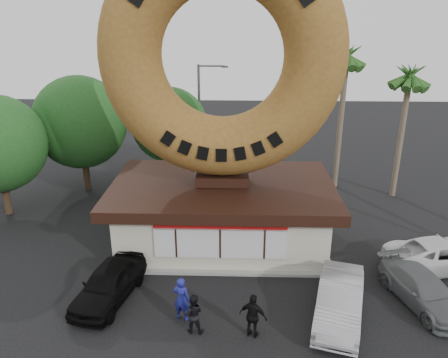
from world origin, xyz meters
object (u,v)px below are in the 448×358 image
donut_shop (223,211)px  person_right (253,316)px  car_white (441,254)px  street_lamp (201,115)px  person_left (182,299)px  giant_donut (222,57)px  person_center (193,314)px  car_black (109,283)px  car_grey (423,289)px  car_silver (339,300)px

donut_shop → person_right: size_ratio=6.16×
donut_shop → car_white: size_ratio=2.16×
street_lamp → person_left: bearing=-88.3°
person_right → street_lamp: bearing=-57.7°
giant_donut → person_center: bearing=-96.9°
person_left → car_black: size_ratio=0.43×
giant_donut → car_white: (10.37, -2.22, -8.74)m
street_lamp → car_black: size_ratio=1.81×
giant_donut → car_white: size_ratio=2.18×
person_center → car_grey: person_center is taller
person_center → person_right: person_right is taller
person_right → person_center: bearing=16.8°
street_lamp → car_silver: (6.66, -16.00, -3.70)m
car_grey → car_white: size_ratio=0.87×
person_left → person_right: size_ratio=1.03×
giant_donut → person_left: 10.69m
giant_donut → car_silver: giant_donut is taller
person_left → person_center: (0.52, -0.70, -0.13)m
giant_donut → person_left: giant_donut is taller
person_left → car_silver: 6.19m
street_lamp → car_silver: street_lamp is taller
giant_donut → person_left: bearing=-102.3°
person_left → person_center: bearing=142.4°
person_right → car_black: (-5.97, 2.11, -0.15)m
person_left → car_grey: 9.93m
donut_shop → person_right: (1.38, -7.20, -0.86)m
person_center → car_white: size_ratio=0.31×
street_lamp → car_white: street_lamp is taller
street_lamp → car_silver: 17.72m
car_black → person_right: bearing=-6.6°
car_silver → car_white: (5.57, 3.78, -0.07)m
person_center → car_black: size_ratio=0.37×
person_left → car_grey: size_ratio=0.42×
person_left → car_black: person_left is taller
giant_donut → car_white: giant_donut is taller
donut_shop → person_left: 6.50m
car_grey → giant_donut: bearing=133.1°
donut_shop → street_lamp: size_ratio=1.40×
donut_shop → car_white: (10.37, -2.20, -1.05)m
donut_shop → person_right: 7.38m
car_silver → car_black: bearing=-169.8°
donut_shop → car_silver: 7.74m
car_black → car_silver: (9.39, -0.89, 0.03)m
giant_donut → person_center: (-0.85, -7.02, -8.65)m
person_left → car_grey: bearing=-156.3°
person_right → car_white: (8.99, 5.00, -0.19)m
street_lamp → person_left: size_ratio=4.25×
donut_shop → car_white: 10.66m
car_grey → street_lamp: bearing=108.1°
donut_shop → car_white: bearing=-12.0°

